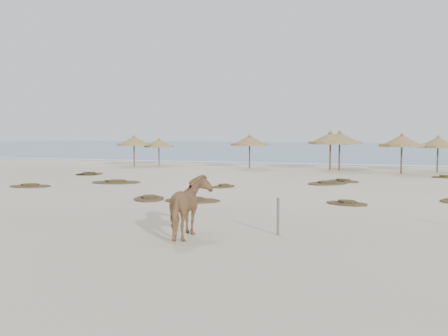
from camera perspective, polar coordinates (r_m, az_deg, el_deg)
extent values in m
plane|color=beige|center=(20.58, -2.41, -3.86)|extent=(160.00, 160.00, 0.00)
cube|color=#2B5682|center=(94.41, 13.75, 2.24)|extent=(200.00, 100.00, 0.01)
cube|color=white|center=(45.74, 9.07, 0.47)|extent=(70.00, 0.60, 0.01)
cylinder|color=brown|center=(42.81, -10.24, 1.55)|extent=(0.11, 0.11, 2.00)
cylinder|color=#9B8346|center=(42.79, -10.25, 2.66)|extent=(3.22, 3.22, 0.17)
cone|color=#9B8346|center=(42.78, -10.25, 3.09)|extent=(3.11, 3.11, 0.72)
cone|color=#9B8346|center=(42.77, -10.26, 3.66)|extent=(0.34, 0.34, 0.21)
cylinder|color=brown|center=(43.37, -7.44, 1.48)|extent=(0.10, 0.10, 1.80)
cylinder|color=#9B8346|center=(43.34, -7.45, 2.47)|extent=(3.23, 3.23, 0.15)
cone|color=#9B8346|center=(43.34, -7.45, 2.84)|extent=(3.12, 3.12, 0.64)
cone|color=#9B8346|center=(43.33, -7.46, 3.36)|extent=(0.31, 0.31, 0.19)
cylinder|color=brown|center=(39.47, 2.93, 1.46)|extent=(0.12, 0.12, 2.08)
cylinder|color=#9B8346|center=(39.44, 2.94, 2.71)|extent=(3.30, 3.30, 0.18)
cone|color=#9B8346|center=(39.43, 2.94, 3.18)|extent=(3.19, 3.19, 0.74)
cone|color=#9B8346|center=(39.43, 2.94, 3.83)|extent=(0.36, 0.36, 0.22)
cylinder|color=brown|center=(38.43, 13.05, 1.45)|extent=(0.13, 0.13, 2.29)
cylinder|color=#9B8346|center=(38.40, 13.07, 2.86)|extent=(3.56, 3.56, 0.20)
cone|color=#9B8346|center=(38.39, 13.08, 3.40)|extent=(3.44, 3.44, 0.82)
cone|color=#9B8346|center=(38.39, 13.09, 4.13)|extent=(0.39, 0.39, 0.24)
cylinder|color=brown|center=(38.21, 12.04, 1.43)|extent=(0.13, 0.13, 2.26)
cylinder|color=#9B8346|center=(38.18, 12.06, 2.83)|extent=(3.53, 3.53, 0.19)
cone|color=#9B8346|center=(38.17, 12.07, 3.37)|extent=(3.41, 3.41, 0.81)
cone|color=#9B8346|center=(38.17, 12.08, 4.10)|extent=(0.39, 0.39, 0.24)
cylinder|color=brown|center=(36.39, 19.62, 1.06)|extent=(0.12, 0.12, 2.14)
cylinder|color=#9B8346|center=(36.36, 19.65, 2.45)|extent=(3.94, 3.94, 0.18)
cone|color=#9B8346|center=(36.35, 19.66, 2.98)|extent=(3.81, 3.81, 0.77)
cone|color=#9B8346|center=(36.35, 19.68, 3.71)|extent=(0.37, 0.37, 0.22)
cylinder|color=brown|center=(38.78, 23.22, 1.04)|extent=(0.12, 0.12, 2.01)
cylinder|color=#9B8346|center=(38.75, 23.25, 2.27)|extent=(3.59, 3.59, 0.17)
cone|color=#9B8346|center=(38.74, 23.27, 2.74)|extent=(3.47, 3.47, 0.72)
cone|color=#9B8346|center=(38.74, 23.28, 3.38)|extent=(0.35, 0.35, 0.21)
imported|color=#996645|center=(13.52, -3.88, -4.47)|extent=(1.16, 2.08, 1.67)
cylinder|color=brown|center=(13.95, 6.20, -5.53)|extent=(0.08, 0.08, 1.04)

